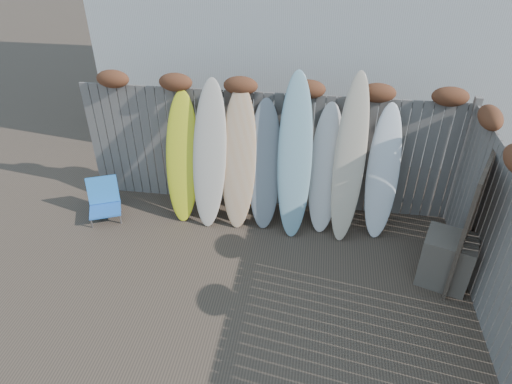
# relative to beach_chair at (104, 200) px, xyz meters

# --- Properties ---
(ground) EXTENTS (80.00, 80.00, 0.00)m
(ground) POSITION_rel_beach_chair_xyz_m (2.58, -1.65, -0.30)
(ground) COLOR #493A2D
(back_fence) EXTENTS (6.05, 0.28, 2.24)m
(back_fence) POSITION_rel_beach_chair_xyz_m (2.64, 0.74, 0.88)
(back_fence) COLOR slate
(back_fence) RESTS_ON ground
(right_fence) EXTENTS (0.28, 4.40, 2.24)m
(right_fence) POSITION_rel_beach_chair_xyz_m (5.57, -1.40, 0.84)
(right_fence) COLOR slate
(right_fence) RESTS_ON ground
(beach_chair) EXTENTS (0.65, 0.67, 0.65)m
(beach_chair) POSITION_rel_beach_chair_xyz_m (0.00, 0.00, 0.00)
(beach_chair) COLOR blue
(beach_chair) RESTS_ON ground
(wooden_crate) EXTENTS (0.78, 0.72, 0.75)m
(wooden_crate) POSITION_rel_beach_chair_xyz_m (5.22, -0.78, 0.07)
(wooden_crate) COLOR #50423C
(wooden_crate) RESTS_ON ground
(lattice_panel) EXTENTS (0.54, 1.13, 1.82)m
(lattice_panel) POSITION_rel_beach_chair_xyz_m (5.44, -0.60, 0.61)
(lattice_panel) COLOR brown
(lattice_panel) RESTS_ON ground
(surfboard_0) EXTENTS (0.55, 0.73, 2.03)m
(surfboard_0) POSITION_rel_beach_chair_xyz_m (1.30, 0.32, 0.71)
(surfboard_0) COLOR yellow
(surfboard_0) RESTS_ON ground
(surfboard_1) EXTENTS (0.57, 0.81, 2.25)m
(surfboard_1) POSITION_rel_beach_chair_xyz_m (1.75, 0.28, 0.82)
(surfboard_1) COLOR beige
(surfboard_1) RESTS_ON ground
(surfboard_2) EXTENTS (0.54, 0.76, 2.15)m
(surfboard_2) POSITION_rel_beach_chair_xyz_m (2.20, 0.30, 0.77)
(surfboard_2) COLOR #FED282
(surfboard_2) RESTS_ON ground
(surfboard_3) EXTENTS (0.55, 0.74, 1.98)m
(surfboard_3) POSITION_rel_beach_chair_xyz_m (2.60, 0.31, 0.69)
(surfboard_3) COLOR gray
(surfboard_3) RESTS_ON ground
(surfboard_4) EXTENTS (0.56, 0.88, 2.42)m
(surfboard_4) POSITION_rel_beach_chair_xyz_m (3.06, 0.24, 0.91)
(surfboard_4) COLOR #86B0BB
(surfboard_4) RESTS_ON ground
(surfboard_5) EXTENTS (0.52, 0.72, 1.96)m
(surfboard_5) POSITION_rel_beach_chair_xyz_m (3.53, 0.34, 0.68)
(surfboard_5) COLOR silver
(surfboard_5) RESTS_ON ground
(surfboard_6) EXTENTS (0.53, 0.89, 2.45)m
(surfboard_6) POSITION_rel_beach_chair_xyz_m (3.86, 0.26, 0.92)
(surfboard_6) COLOR beige
(surfboard_6) RESTS_ON ground
(surfboard_7) EXTENTS (0.51, 0.73, 2.00)m
(surfboard_7) POSITION_rel_beach_chair_xyz_m (4.38, 0.34, 0.70)
(surfboard_7) COLOR white
(surfboard_7) RESTS_ON ground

